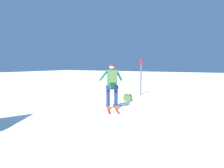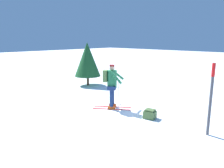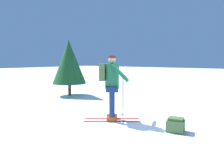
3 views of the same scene
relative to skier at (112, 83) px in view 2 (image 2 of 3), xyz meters
name	(u,v)px [view 2 (image 2 of 3)]	position (x,y,z in m)	size (l,w,h in m)	color
ground_plane	(129,106)	(-0.38, -0.69, -1.06)	(80.00, 80.00, 0.00)	white
skier	(112,83)	(0.00, 0.00, 0.00)	(1.50, 1.28, 1.80)	red
dropped_backpack	(150,114)	(-1.81, -0.12, -0.90)	(0.46, 0.43, 0.33)	#4C6B38
trail_marker	(211,94)	(-3.83, -0.16, 0.19)	(0.09, 0.09, 2.16)	#4C4C51
pine_tree	(87,59)	(4.15, -2.21, 0.52)	(1.56, 1.56, 2.60)	#4C331E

